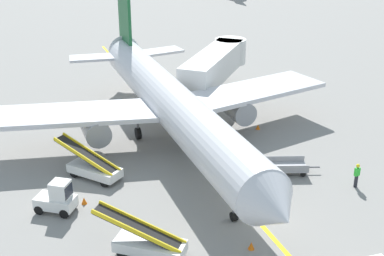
% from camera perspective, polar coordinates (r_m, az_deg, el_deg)
% --- Properties ---
extents(ground_plane, '(300.00, 300.00, 0.00)m').
position_cam_1_polar(ground_plane, '(31.47, 6.75, -10.20)').
color(ground_plane, gray).
extents(taxi_line_yellow, '(15.19, 78.66, 0.01)m').
position_cam_1_polar(taxi_line_yellow, '(35.53, 3.42, -5.89)').
color(taxi_line_yellow, yellow).
rests_on(taxi_line_yellow, ground).
extents(airliner, '(28.11, 35.18, 10.10)m').
position_cam_1_polar(airliner, '(40.04, -2.51, 2.93)').
color(airliner, silver).
rests_on(airliner, ground).
extents(jet_bridge, '(11.55, 9.92, 4.85)m').
position_cam_1_polar(jet_bridge, '(49.99, 2.81, 7.19)').
color(jet_bridge, silver).
rests_on(jet_bridge, ground).
extents(baggage_tug_near_wing, '(2.61, 2.62, 2.10)m').
position_cam_1_polar(baggage_tug_near_wing, '(32.78, -14.56, -7.49)').
color(baggage_tug_near_wing, silver).
rests_on(baggage_tug_near_wing, ground).
extents(belt_loader_forward_hold, '(4.24, 4.58, 2.59)m').
position_cam_1_polar(belt_loader_forward_hold, '(28.31, -4.88, -12.43)').
color(belt_loader_forward_hold, silver).
rests_on(belt_loader_forward_hold, ground).
extents(belt_loader_aft_hold, '(3.49, 4.99, 2.59)m').
position_cam_1_polar(belt_loader_aft_hold, '(36.26, -10.80, -4.28)').
color(belt_loader_aft_hold, silver).
rests_on(belt_loader_aft_hold, ground).
extents(baggage_cart_loaded, '(3.66, 2.75, 0.94)m').
position_cam_1_polar(baggage_cart_loaded, '(36.98, 10.36, -4.22)').
color(baggage_cart_loaded, '#A5A5A8').
rests_on(baggage_cart_loaded, ground).
extents(ground_crew_marshaller, '(0.36, 0.24, 1.70)m').
position_cam_1_polar(ground_crew_marshaller, '(36.11, 17.64, -4.90)').
color(ground_crew_marshaller, '#26262D').
rests_on(ground_crew_marshaller, ground).
extents(safety_cone_nose_left, '(0.36, 0.36, 0.44)m').
position_cam_1_polar(safety_cone_nose_left, '(33.58, -11.76, -7.82)').
color(safety_cone_nose_left, orange).
rests_on(safety_cone_nose_left, ground).
extents(safety_cone_nose_right, '(0.36, 0.36, 0.44)m').
position_cam_1_polar(safety_cone_nose_right, '(29.13, 6.53, -12.71)').
color(safety_cone_nose_right, orange).
rests_on(safety_cone_nose_right, ground).
extents(safety_cone_wingtip_left, '(0.36, 0.36, 0.44)m').
position_cam_1_polar(safety_cone_wingtip_left, '(43.91, 7.25, 0.14)').
color(safety_cone_wingtip_left, orange).
rests_on(safety_cone_wingtip_left, ground).
extents(safety_cone_wingtip_right, '(0.36, 0.36, 0.44)m').
position_cam_1_polar(safety_cone_wingtip_right, '(43.88, -1.33, 0.31)').
color(safety_cone_wingtip_right, orange).
rests_on(safety_cone_wingtip_right, ground).
extents(safety_cone_tail_area, '(0.36, 0.36, 0.44)m').
position_cam_1_polar(safety_cone_tail_area, '(38.82, 5.22, -2.95)').
color(safety_cone_tail_area, orange).
rests_on(safety_cone_tail_area, ground).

